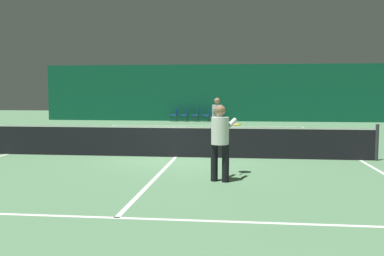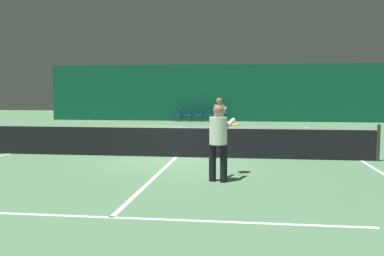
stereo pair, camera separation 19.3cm
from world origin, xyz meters
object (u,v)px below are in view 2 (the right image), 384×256
courtside_chair_2 (200,114)px  courtside_chair_0 (179,114)px  player_near (219,137)px  courtside_chair_1 (189,114)px  player_far (219,116)px  courtside_chair_3 (211,114)px  courtside_chair_4 (222,114)px  tennis_net (176,141)px

courtside_chair_2 → courtside_chair_0: bearing=-90.0°
player_near → courtside_chair_1: bearing=27.3°
courtside_chair_1 → player_far: bearing=13.5°
courtside_chair_3 → courtside_chair_2: bearing=-90.0°
courtside_chair_2 → courtside_chair_4: (1.45, 0.00, 0.00)m
player_near → courtside_chair_1: size_ratio=2.05×
tennis_net → courtside_chair_4: bearing=88.1°
player_near → courtside_chair_1: (-3.20, 18.83, -0.52)m
courtside_chair_1 → courtside_chair_2: 0.72m
courtside_chair_1 → courtside_chair_3: same height
courtside_chair_2 → courtside_chair_1: bearing=-90.0°
courtside_chair_0 → courtside_chair_3: same height
courtside_chair_0 → courtside_chair_4: size_ratio=1.00×
tennis_net → courtside_chair_1: 15.53m
courtside_chair_3 → player_far: bearing=6.4°
tennis_net → player_far: 4.20m
courtside_chair_3 → courtside_chair_4: same height
player_near → courtside_chair_3: (-1.75, 18.83, -0.52)m
courtside_chair_1 → courtside_chair_4: same height
tennis_net → player_far: (1.06, 4.03, 0.52)m
courtside_chair_2 → courtside_chair_4: same height
player_far → courtside_chair_2: player_far is taller
courtside_chair_1 → courtside_chair_2: bearing=90.0°
player_far → courtside_chair_1: bearing=-177.9°
courtside_chair_1 → courtside_chair_3: (1.45, 0.00, 0.00)m
courtside_chair_4 → courtside_chair_0: bearing=-90.0°
tennis_net → courtside_chair_3: bearing=90.8°
player_far → courtside_chair_4: player_far is taller
courtside_chair_2 → courtside_chair_3: bearing=90.0°
player_near → courtside_chair_3: 18.92m
courtside_chair_4 → courtside_chair_2: bearing=-90.0°
player_far → courtside_chair_0: size_ratio=2.10×
tennis_net → courtside_chair_3: (-0.22, 15.44, -0.03)m
courtside_chair_3 → courtside_chair_4: bearing=90.0°
player_far → courtside_chair_3: player_far is taller
tennis_net → player_near: 3.76m
courtside_chair_0 → courtside_chair_2: (1.45, 0.00, 0.00)m
courtside_chair_0 → player_near: bearing=11.8°
player_far → courtside_chair_2: 11.59m
player_near → courtside_chair_0: (-3.93, 18.83, -0.52)m
courtside_chair_0 → courtside_chair_3: size_ratio=1.00×
courtside_chair_1 → courtside_chair_3: 1.45m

